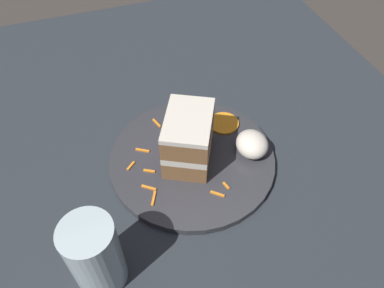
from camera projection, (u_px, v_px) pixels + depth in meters
ground_plane at (186, 151)px, 0.74m from camera, size 6.00×6.00×0.00m
dining_table at (186, 145)px, 0.73m from camera, size 1.07×0.96×0.04m
plate at (192, 159)px, 0.67m from camera, size 0.29×0.29×0.01m
cake_slice at (188, 139)px, 0.63m from camera, size 0.13×0.12×0.10m
cream_dollop at (252, 144)px, 0.66m from camera, size 0.06×0.06×0.04m
orange_garnish at (224, 124)px, 0.72m from camera, size 0.06×0.06×0.00m
carrot_shreds_scatter at (168, 165)px, 0.65m from camera, size 0.21×0.17×0.00m
drinking_glass at (96, 258)px, 0.50m from camera, size 0.07×0.07×0.13m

